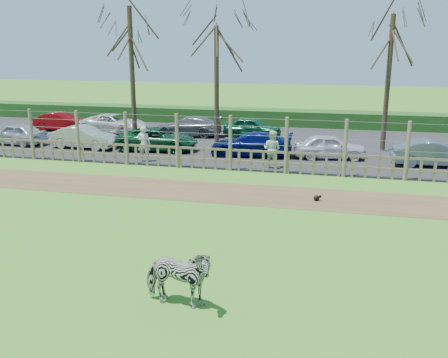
% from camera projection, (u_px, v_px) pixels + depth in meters
% --- Properties ---
extents(ground, '(120.00, 120.00, 0.00)m').
position_uv_depth(ground, '(173.00, 233.00, 15.06)').
color(ground, '#5FA53E').
rests_on(ground, ground).
extents(dirt_strip, '(34.00, 2.80, 0.01)m').
position_uv_depth(dirt_strip, '(211.00, 192.00, 19.29)').
color(dirt_strip, brown).
rests_on(dirt_strip, ground).
extents(asphalt, '(44.00, 13.00, 0.04)m').
position_uv_depth(asphalt, '(255.00, 143.00, 28.69)').
color(asphalt, '#232326').
rests_on(asphalt, ground).
extents(hedge, '(46.00, 2.00, 1.10)m').
position_uv_depth(hedge, '(272.00, 118.00, 35.13)').
color(hedge, '#1E4716').
rests_on(hedge, ground).
extents(fence, '(30.16, 0.16, 2.50)m').
position_uv_depth(fence, '(230.00, 153.00, 22.38)').
color(fence, brown).
rests_on(fence, ground).
extents(tree_left, '(4.80, 4.80, 7.88)m').
position_uv_depth(tree_left, '(131.00, 43.00, 26.79)').
color(tree_left, '#3D2B1E').
rests_on(tree_left, ground).
extents(tree_mid, '(4.80, 4.80, 6.83)m').
position_uv_depth(tree_mid, '(216.00, 57.00, 26.93)').
color(tree_mid, '#3D2B1E').
rests_on(tree_mid, ground).
extents(tree_right, '(4.80, 4.80, 7.35)m').
position_uv_depth(tree_right, '(391.00, 50.00, 25.32)').
color(tree_right, '#3D2B1E').
rests_on(tree_right, ground).
extents(zebra, '(1.64, 0.81, 1.36)m').
position_uv_depth(zebra, '(178.00, 278.00, 10.67)').
color(zebra, gray).
rests_on(zebra, ground).
extents(visitor_a, '(0.69, 0.52, 1.72)m').
position_uv_depth(visitor_a, '(144.00, 144.00, 23.99)').
color(visitor_a, beige).
rests_on(visitor_a, asphalt).
extents(visitor_b, '(1.01, 0.89, 1.72)m').
position_uv_depth(visitor_b, '(272.00, 149.00, 22.71)').
color(visitor_b, beige).
rests_on(visitor_b, asphalt).
extents(crow, '(0.29, 0.21, 0.24)m').
position_uv_depth(crow, '(317.00, 198.00, 18.14)').
color(crow, black).
rests_on(crow, ground).
extents(car_0, '(3.62, 1.69, 1.20)m').
position_uv_depth(car_0, '(16.00, 134.00, 28.14)').
color(car_0, '#ABB2BE').
rests_on(car_0, asphalt).
extents(car_1, '(3.72, 1.51, 1.20)m').
position_uv_depth(car_1, '(84.00, 137.00, 27.14)').
color(car_1, '#B7C4B3').
rests_on(car_1, asphalt).
extents(car_2, '(4.45, 2.30, 1.20)m').
position_uv_depth(car_2, '(157.00, 139.00, 26.63)').
color(car_2, '#0D4121').
rests_on(car_2, asphalt).
extents(car_3, '(4.22, 1.90, 1.20)m').
position_uv_depth(car_3, '(251.00, 144.00, 25.28)').
color(car_3, '#060E4D').
rests_on(car_3, asphalt).
extents(car_4, '(3.68, 1.89, 1.20)m').
position_uv_depth(car_4, '(330.00, 146.00, 24.67)').
color(car_4, silver).
rests_on(car_4, asphalt).
extents(car_5, '(3.74, 1.57, 1.20)m').
position_uv_depth(car_5, '(433.00, 153.00, 23.09)').
color(car_5, slate).
rests_on(car_5, asphalt).
extents(car_7, '(3.71, 1.46, 1.20)m').
position_uv_depth(car_7, '(61.00, 122.00, 32.60)').
color(car_7, maroon).
rests_on(car_7, asphalt).
extents(car_8, '(4.51, 2.46, 1.20)m').
position_uv_depth(car_8, '(114.00, 124.00, 31.85)').
color(car_8, silver).
rests_on(car_8, asphalt).
extents(car_9, '(4.20, 1.86, 1.20)m').
position_uv_depth(car_9, '(188.00, 126.00, 30.79)').
color(car_9, slate).
rests_on(car_9, asphalt).
extents(car_10, '(3.61, 1.65, 1.20)m').
position_uv_depth(car_10, '(252.00, 127.00, 30.41)').
color(car_10, '#105534').
rests_on(car_10, asphalt).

